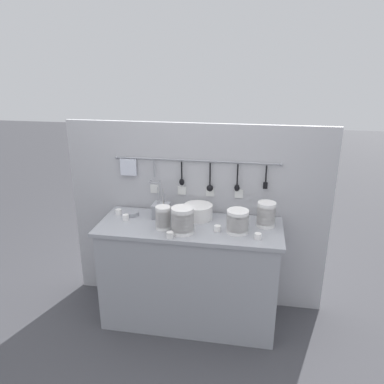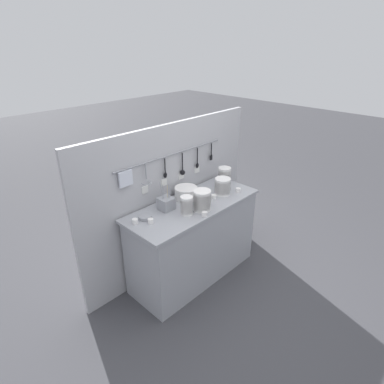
% 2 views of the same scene
% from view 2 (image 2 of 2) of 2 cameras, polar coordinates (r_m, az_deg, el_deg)
% --- Properties ---
extents(ground_plane, '(20.00, 20.00, 0.00)m').
position_cam_2_polar(ground_plane, '(3.72, 0.25, -14.21)').
color(ground_plane, '#424247').
extents(counter, '(1.47, 0.58, 0.88)m').
position_cam_2_polar(counter, '(3.46, 0.26, -8.58)').
color(counter, '#9EA0A8').
rests_on(counter, ground).
extents(back_wall, '(2.27, 0.11, 1.64)m').
position_cam_2_polar(back_wall, '(3.46, -3.61, -1.20)').
color(back_wall, '#B2B2B7').
rests_on(back_wall, ground).
extents(bowl_stack_back_corner, '(0.17, 0.17, 0.18)m').
position_cam_2_polar(bowl_stack_back_corner, '(3.41, 5.45, 1.02)').
color(bowl_stack_back_corner, white).
rests_on(bowl_stack_back_corner, counter).
extents(bowl_stack_short_front, '(0.14, 0.14, 0.20)m').
position_cam_2_polar(bowl_stack_short_front, '(3.65, 5.79, 2.86)').
color(bowl_stack_short_front, white).
rests_on(bowl_stack_short_front, counter).
extents(bowl_stack_nested_right, '(0.17, 0.17, 0.20)m').
position_cam_2_polar(bowl_stack_nested_right, '(3.08, 1.81, -1.49)').
color(bowl_stack_nested_right, white).
rests_on(bowl_stack_nested_right, counter).
extents(bowl_stack_tall_left, '(0.12, 0.12, 0.18)m').
position_cam_2_polar(bowl_stack_tall_left, '(3.01, -0.95, -2.39)').
color(bowl_stack_tall_left, white).
rests_on(bowl_stack_tall_left, counter).
extents(plate_stack, '(0.24, 0.24, 0.12)m').
position_cam_2_polar(plate_stack, '(3.33, -1.06, -0.11)').
color(plate_stack, white).
rests_on(plate_stack, counter).
extents(steel_mixing_bowl, '(0.12, 0.12, 0.03)m').
position_cam_2_polar(steel_mixing_bowl, '(3.00, -8.36, -4.43)').
color(steel_mixing_bowl, '#93969E').
rests_on(steel_mixing_bowl, counter).
extents(cutlery_caddy, '(0.13, 0.13, 0.28)m').
position_cam_2_polar(cutlery_caddy, '(3.12, -4.62, -2.03)').
color(cutlery_caddy, '#93969E').
rests_on(cutlery_caddy, counter).
extents(cup_edge_far, '(0.05, 0.05, 0.05)m').
position_cam_2_polar(cup_edge_far, '(2.94, -10.09, -5.13)').
color(cup_edge_far, white).
rests_on(cup_edge_far, counter).
extents(cup_by_caddy, '(0.05, 0.05, 0.05)m').
position_cam_2_polar(cup_by_caddy, '(3.33, 3.87, -0.85)').
color(cup_by_caddy, white).
rests_on(cup_by_caddy, counter).
extents(cup_back_left, '(0.05, 0.05, 0.05)m').
position_cam_2_polar(cup_back_left, '(3.01, 2.25, -3.92)').
color(cup_back_left, white).
rests_on(cup_back_left, counter).
extents(cup_centre, '(0.05, 0.05, 0.05)m').
position_cam_2_polar(cup_centre, '(3.50, 8.21, 0.34)').
color(cup_centre, white).
rests_on(cup_centre, counter).
extents(cup_front_left, '(0.05, 0.05, 0.05)m').
position_cam_2_polar(cup_front_left, '(2.92, -7.36, -5.15)').
color(cup_front_left, white).
rests_on(cup_front_left, counter).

